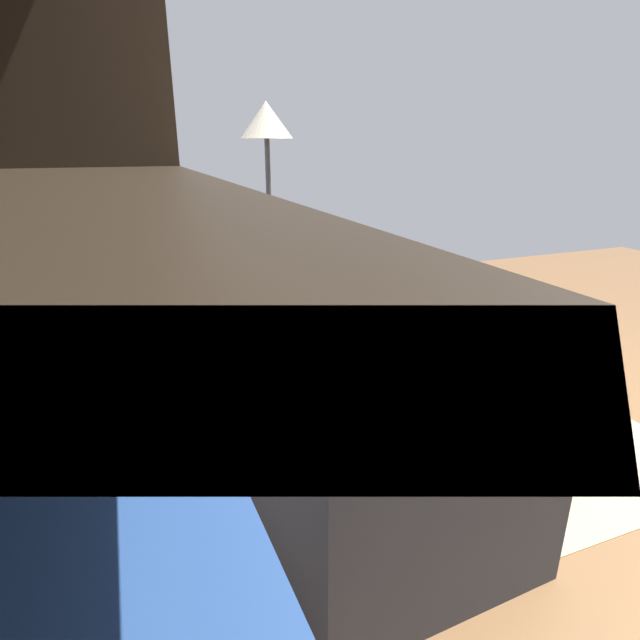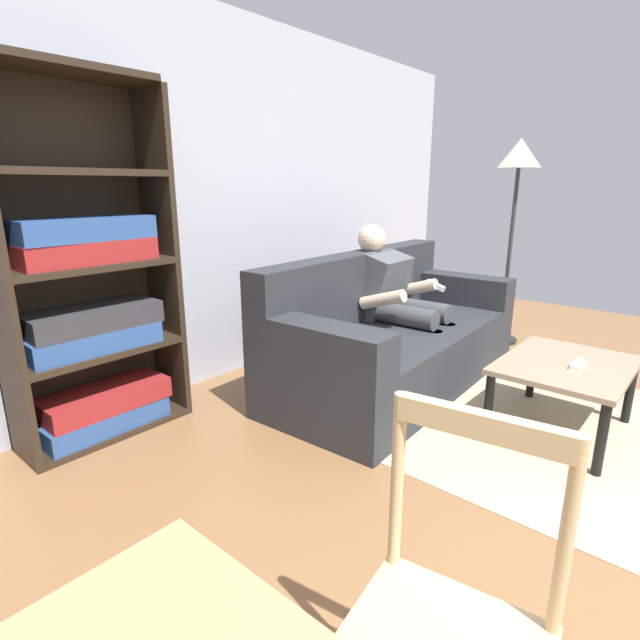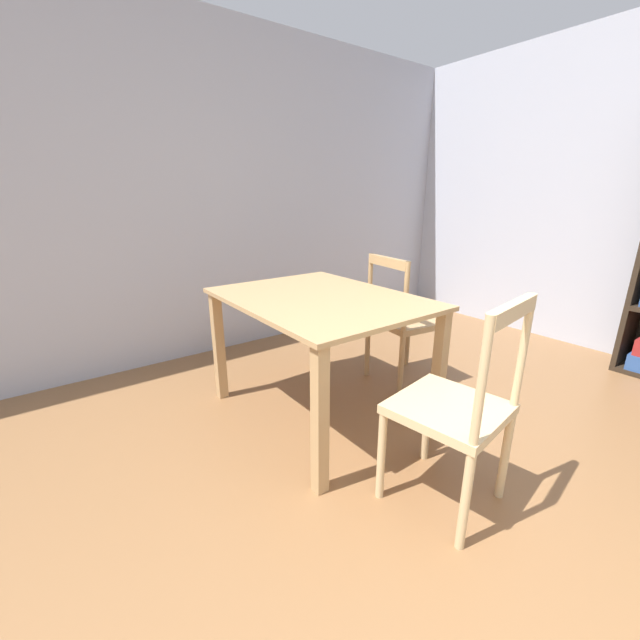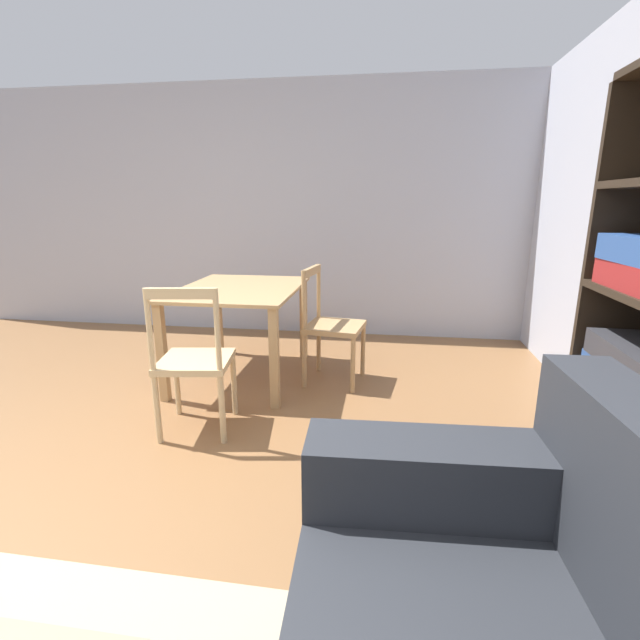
{
  "view_description": "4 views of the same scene",
  "coord_description": "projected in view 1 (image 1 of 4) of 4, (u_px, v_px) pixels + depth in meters",
  "views": [
    {
      "loc": [
        -1.01,
        2.78,
        1.52
      ],
      "look_at": [
        1.05,
        1.96,
        0.74
      ],
      "focal_mm": 28.26,
      "sensor_mm": 36.0,
      "label": 1
    },
    {
      "loc": [
        -1.85,
        0.21,
        1.41
      ],
      "look_at": [
        -0.47,
        1.4,
        0.9
      ],
      "focal_mm": 27.39,
      "sensor_mm": 36.0,
      "label": 2
    },
    {
      "loc": [
        -0.25,
        -0.75,
        1.29
      ],
      "look_at": [
        -1.99,
        0.54,
        0.6
      ],
      "focal_mm": 22.1,
      "sensor_mm": 36.0,
      "label": 3
    },
    {
      "loc": [
        1.4,
        1.68,
        1.39
      ],
      "look_at": [
        -0.47,
        1.4,
        0.9
      ],
      "focal_mm": 25.48,
      "sensor_mm": 36.0,
      "label": 4
    }
  ],
  "objects": [
    {
      "name": "couch",
      "position": [
        307.0,
        399.0,
        2.47
      ],
      "size": [
        2.2,
        1.03,
        0.93
      ],
      "color": "#282B30",
      "rests_on": "ground_plane"
    },
    {
      "name": "tv_remote",
      "position": [
        511.0,
        345.0,
        2.86
      ],
      "size": [
        0.17,
        0.06,
        0.02
      ],
      "primitive_type": "cube",
      "rotation": [
        0.0,
        0.0,
        1.62
      ],
      "color": "white",
      "rests_on": "coffee_table"
    },
    {
      "name": "coffee_table",
      "position": [
        500.0,
        356.0,
        2.87
      ],
      "size": [
        0.83,
        0.65,
        0.42
      ],
      "color": "gray",
      "rests_on": "ground_plane"
    },
    {
      "name": "floor_lamp",
      "position": [
        267.0,
        145.0,
        3.47
      ],
      "size": [
        0.36,
        0.36,
        1.79
      ],
      "color": "black",
      "rests_on": "ground_plane"
    },
    {
      "name": "person_lounging",
      "position": [
        288.0,
        342.0,
        2.49
      ],
      "size": [
        0.61,
        0.91,
        1.13
      ],
      "color": "#4C5156",
      "rests_on": "ground_plane"
    },
    {
      "name": "area_rug",
      "position": [
        492.0,
        412.0,
        2.99
      ],
      "size": [
        2.01,
        1.42,
        0.01
      ],
      "primitive_type": "cube",
      "rotation": [
        0.0,
        0.0,
        -0.01
      ],
      "color": "tan",
      "rests_on": "ground_plane"
    }
  ]
}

